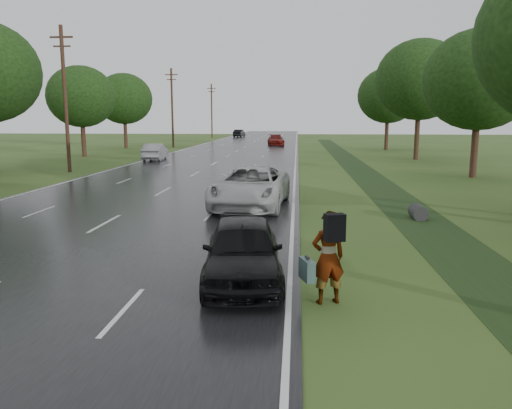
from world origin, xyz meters
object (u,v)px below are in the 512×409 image
at_px(dark_sedan, 243,250).
at_px(silver_sedan, 155,152).
at_px(white_pickup, 251,187).
at_px(pedestrian, 327,256).

distance_m(dark_sedan, silver_sedan, 34.76).
bearing_deg(silver_sedan, dark_sedan, 105.08).
bearing_deg(white_pickup, dark_sedan, -81.32).
relative_size(white_pickup, dark_sedan, 1.42).
bearing_deg(pedestrian, dark_sedan, -50.07).
bearing_deg(silver_sedan, pedestrian, 107.25).
bearing_deg(dark_sedan, pedestrian, -37.06).
xyz_separation_m(pedestrian, silver_sedan, (-13.32, 33.95, -0.23)).
bearing_deg(silver_sedan, white_pickup, 110.86).
height_order(white_pickup, silver_sedan, white_pickup).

